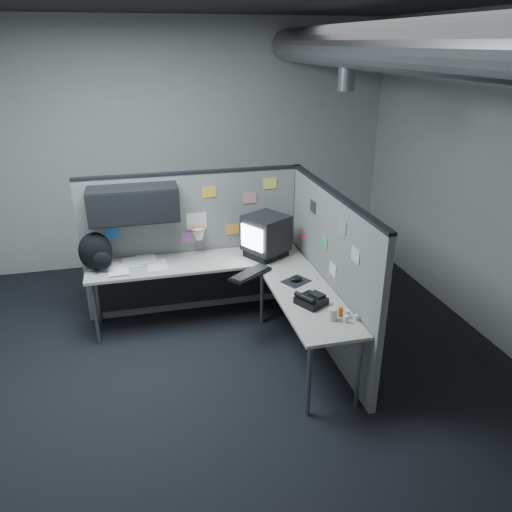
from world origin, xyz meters
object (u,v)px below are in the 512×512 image
object	(u,v)px
desk	(225,279)
monitor	(266,236)
backpack	(96,252)
phone	(311,300)
keyboard	(250,274)

from	to	relation	value
desk	monitor	world-z (taller)	monitor
monitor	backpack	distance (m)	1.77
phone	backpack	size ratio (longest dim) A/B	0.77
keyboard	backpack	world-z (taller)	backpack
monitor	keyboard	distance (m)	0.57
desk	phone	xyz separation A→B (m)	(0.61, -0.92, 0.16)
desk	phone	distance (m)	1.11
phone	desk	bearing A→B (deg)	104.69
keyboard	phone	size ratio (longest dim) A/B	1.56
monitor	phone	size ratio (longest dim) A/B	1.76
keyboard	phone	world-z (taller)	phone
keyboard	backpack	distance (m)	1.58
monitor	phone	world-z (taller)	monitor
monitor	keyboard	bearing A→B (deg)	-107.57
desk	backpack	size ratio (longest dim) A/B	5.67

